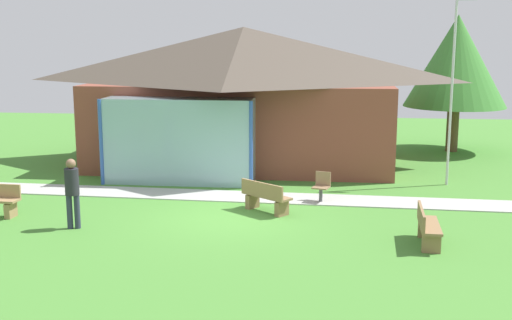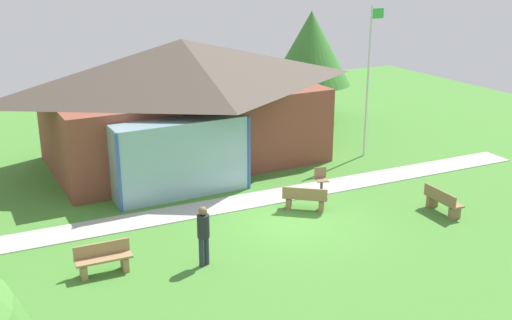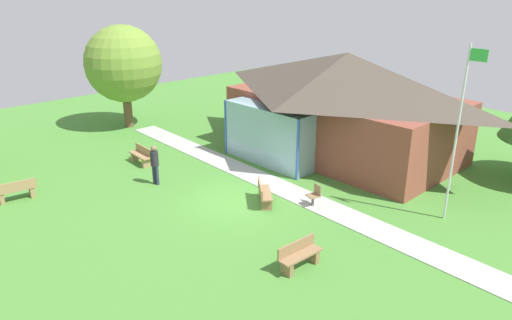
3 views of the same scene
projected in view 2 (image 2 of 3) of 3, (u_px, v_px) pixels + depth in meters
ground_plane at (290, 221)px, 20.09m from camera, size 44.00×44.00×0.00m
pavilion at (183, 100)px, 25.16m from camera, size 11.62×7.94×5.01m
footpath at (259, 199)px, 21.84m from camera, size 22.61×2.12×0.03m
flagpole at (369, 76)px, 25.55m from camera, size 0.64×0.08×6.28m
bench_mid_left at (103, 260)px, 16.66m from camera, size 1.52×0.52×0.84m
bench_mid_right at (442, 202)px, 20.56m from camera, size 0.52×1.52×0.84m
bench_rear_near_path at (305, 199)px, 20.79m from camera, size 1.45×1.28×0.84m
patio_chair_lawn_spare at (321, 180)px, 22.50m from camera, size 0.55×0.55×0.86m
visitor_strolling_lawn at (203, 231)px, 16.90m from camera, size 0.34×0.34×1.74m
tree_behind_pavilion_right at (311, 48)px, 31.40m from camera, size 4.09×4.09×5.54m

